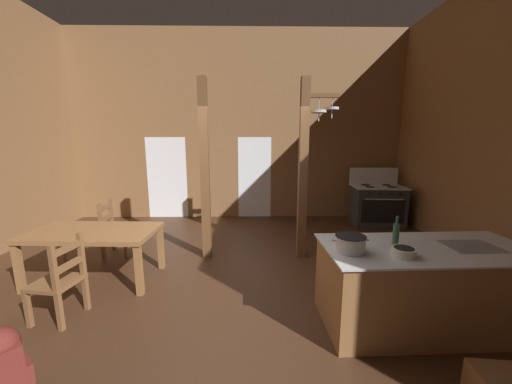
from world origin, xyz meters
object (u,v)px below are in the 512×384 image
at_px(kitchen_island, 423,286).
at_px(mixing_bowl_on_counter, 404,252).
at_px(stockpot_on_counter, 350,244).
at_px(bottle_tall_on_counter, 396,234).
at_px(dining_table, 94,236).
at_px(ladderback_chair_by_post, 60,281).
at_px(stove_range, 377,205).
at_px(ladderback_chair_near_window, 115,229).
at_px(backpack, 2,363).

bearing_deg(kitchen_island, mixing_bowl_on_counter, -149.86).
xyz_separation_m(stockpot_on_counter, bottle_tall_on_counter, (0.54, 0.16, 0.04)).
relative_size(dining_table, ladderback_chair_by_post, 1.83).
relative_size(stove_range, dining_table, 0.76).
bearing_deg(mixing_bowl_on_counter, ladderback_chair_by_post, 173.89).
xyz_separation_m(kitchen_island, stove_range, (1.11, 3.66, 0.04)).
height_order(kitchen_island, bottle_tall_on_counter, bottle_tall_on_counter).
xyz_separation_m(dining_table, stockpot_on_counter, (3.20, -1.17, 0.32)).
bearing_deg(dining_table, bottle_tall_on_counter, -15.05).
xyz_separation_m(dining_table, bottle_tall_on_counter, (3.74, -1.01, 0.36)).
xyz_separation_m(kitchen_island, stockpot_on_counter, (-0.86, -0.10, 0.53)).
height_order(stove_range, dining_table, stove_range).
bearing_deg(ladderback_chair_near_window, ladderback_chair_by_post, -81.75).
bearing_deg(mixing_bowl_on_counter, stockpot_on_counter, 166.54).
bearing_deg(stove_range, ladderback_chair_near_window, -162.92).
bearing_deg(mixing_bowl_on_counter, kitchen_island, 30.14).
distance_m(ladderback_chair_near_window, bottle_tall_on_counter, 4.41).
bearing_deg(kitchen_island, backpack, -167.25).
relative_size(backpack, bottle_tall_on_counter, 1.88).
height_order(stockpot_on_counter, bottle_tall_on_counter, bottle_tall_on_counter).
height_order(dining_table, ladderback_chair_near_window, ladderback_chair_near_window).
relative_size(ladderback_chair_by_post, bottle_tall_on_counter, 2.99).
xyz_separation_m(kitchen_island, ladderback_chair_near_window, (-4.23, 2.02, 0.01)).
xyz_separation_m(ladderback_chair_near_window, ladderback_chair_by_post, (0.27, -1.85, 0.00)).
bearing_deg(dining_table, backpack, -80.72).
bearing_deg(ladderback_chair_by_post, kitchen_island, -2.38).
bearing_deg(kitchen_island, bottle_tall_on_counter, 169.38).
height_order(dining_table, backpack, dining_table).
bearing_deg(stove_range, kitchen_island, -106.88).
bearing_deg(ladderback_chair_near_window, mixing_bowl_on_counter, -30.13).
bearing_deg(stockpot_on_counter, backpack, -165.56).
relative_size(kitchen_island, ladderback_chair_near_window, 2.30).
relative_size(mixing_bowl_on_counter, bottle_tall_on_counter, 0.71).
distance_m(stove_range, ladderback_chair_by_post, 6.16).
distance_m(stockpot_on_counter, bottle_tall_on_counter, 0.56).
height_order(backpack, bottle_tall_on_counter, bottle_tall_on_counter).
bearing_deg(ladderback_chair_near_window, dining_table, -79.86).
distance_m(kitchen_island, stove_range, 3.82).
distance_m(dining_table, mixing_bowl_on_counter, 3.91).
bearing_deg(kitchen_island, stockpot_on_counter, -173.09).
relative_size(stockpot_on_counter, mixing_bowl_on_counter, 1.64).
xyz_separation_m(ladderback_chair_by_post, mixing_bowl_on_counter, (3.58, -0.38, 0.48)).
height_order(ladderback_chair_near_window, bottle_tall_on_counter, bottle_tall_on_counter).
height_order(ladderback_chair_near_window, ladderback_chair_by_post, same).
bearing_deg(backpack, dining_table, 99.28).
relative_size(dining_table, stockpot_on_counter, 4.73).
xyz_separation_m(ladderback_chair_near_window, stockpot_on_counter, (3.37, -2.12, 0.52)).
relative_size(stove_range, bottle_tall_on_counter, 4.16).
relative_size(ladderback_chair_by_post, backpack, 1.59).
bearing_deg(dining_table, ladderback_chair_near_window, 100.14).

